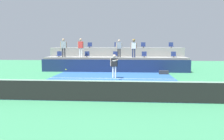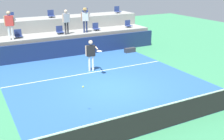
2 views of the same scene
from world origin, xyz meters
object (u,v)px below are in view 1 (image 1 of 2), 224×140
(stadium_chair_lower_far_left, at_px, (59,55))
(tennis_player, at_px, (114,64))
(stadium_chair_upper_far_right, at_px, (171,45))
(spectator_in_white, at_px, (64,46))
(equipment_bag, at_px, (164,72))
(stadium_chair_upper_far_left, at_px, (64,45))
(stadium_chair_lower_far_right, at_px, (174,55))
(stadium_chair_upper_left, at_px, (90,45))
(tennis_ball, at_px, (66,70))
(stadium_chair_lower_right, at_px, (144,55))
(stadium_chair_lower_center, at_px, (115,55))
(stadium_chair_lower_left, at_px, (87,55))
(stadium_chair_upper_center, at_px, (117,45))
(spectator_leaning_on_rail, at_px, (119,47))
(spectator_with_hat, at_px, (134,46))
(stadium_chair_upper_right, at_px, (143,45))
(spectator_in_grey, at_px, (81,46))

(stadium_chair_lower_far_left, xyz_separation_m, tennis_player, (5.48, -4.61, -0.43))
(stadium_chair_upper_far_right, distance_m, spectator_in_white, 10.34)
(spectator_in_white, height_order, equipment_bag, spectator_in_white)
(stadium_chair_upper_far_left, bearing_deg, stadium_chair_lower_far_right, -9.60)
(stadium_chair_upper_far_left, xyz_separation_m, stadium_chair_upper_left, (2.65, 0.00, 0.00))
(stadium_chair_upper_far_left, xyz_separation_m, tennis_ball, (3.26, -10.78, -1.22))
(stadium_chair_upper_far_left, bearing_deg, tennis_player, -49.21)
(tennis_player, bearing_deg, stadium_chair_lower_right, 62.01)
(spectator_in_white, distance_m, tennis_ball, 9.07)
(stadium_chair_lower_center, xyz_separation_m, stadium_chair_upper_far_right, (5.37, 1.80, 0.85))
(stadium_chair_lower_far_left, xyz_separation_m, stadium_chair_lower_left, (2.64, 0.00, 0.00))
(stadium_chair_upper_center, distance_m, spectator_in_white, 5.23)
(equipment_bag, bearing_deg, stadium_chair_upper_far_left, 156.74)
(tennis_player, xyz_separation_m, spectator_in_white, (-4.92, 4.23, 1.24))
(stadium_chair_lower_center, distance_m, stadium_chair_upper_far_left, 5.71)
(spectator_leaning_on_rail, bearing_deg, stadium_chair_upper_far_right, 23.52)
(spectator_with_hat, bearing_deg, spectator_leaning_on_rail, 180.00)
(stadium_chair_lower_right, height_order, equipment_bag, stadium_chair_lower_right)
(stadium_chair_upper_far_left, bearing_deg, spectator_in_white, -74.35)
(stadium_chair_lower_far_right, distance_m, stadium_chair_upper_far_right, 1.99)
(stadium_chair_lower_far_left, distance_m, stadium_chair_upper_center, 5.67)
(stadium_chair_upper_right, bearing_deg, stadium_chair_upper_far_right, 0.00)
(stadium_chair_lower_far_left, bearing_deg, stadium_chair_upper_far_left, 91.72)
(stadium_chair_upper_center, height_order, tennis_ball, stadium_chair_upper_center)
(stadium_chair_upper_left, xyz_separation_m, equipment_bag, (6.78, -4.05, -2.16))
(stadium_chair_upper_center, height_order, spectator_leaning_on_rail, spectator_leaning_on_rail)
(stadium_chair_upper_right, bearing_deg, spectator_with_hat, -114.32)
(stadium_chair_lower_right, relative_size, spectator_with_hat, 0.32)
(stadium_chair_lower_far_left, xyz_separation_m, tennis_ball, (3.20, -8.98, -0.37))
(stadium_chair_lower_right, height_order, spectator_leaning_on_rail, spectator_leaning_on_rail)
(stadium_chair_upper_far_left, bearing_deg, spectator_in_grey, -44.66)
(stadium_chair_lower_far_right, height_order, stadium_chair_upper_right, stadium_chair_upper_right)
(spectator_in_white, distance_m, spectator_leaning_on_rail, 5.09)
(stadium_chair_lower_right, distance_m, stadium_chair_upper_center, 3.29)
(stadium_chair_lower_far_right, distance_m, spectator_with_hat, 3.72)
(stadium_chair_upper_far_left, height_order, spectator_leaning_on_rail, spectator_leaning_on_rail)
(stadium_chair_lower_center, bearing_deg, spectator_in_grey, -173.04)
(stadium_chair_lower_left, xyz_separation_m, stadium_chair_lower_right, (5.29, 0.00, 0.00))
(stadium_chair_lower_far_left, height_order, equipment_bag, stadium_chair_lower_far_left)
(spectator_in_grey, bearing_deg, tennis_ball, -83.07)
(stadium_chair_lower_left, bearing_deg, spectator_leaning_on_rail, -7.28)
(spectator_with_hat, bearing_deg, tennis_ball, -113.65)
(tennis_ball, bearing_deg, stadium_chair_lower_far_left, 109.62)
(stadium_chair_lower_right, distance_m, tennis_player, 5.24)
(stadium_chair_upper_right, distance_m, spectator_with_hat, 2.40)
(stadium_chair_upper_far_left, xyz_separation_m, spectator_in_white, (0.61, -2.18, -0.04))
(stadium_chair_lower_right, bearing_deg, stadium_chair_lower_center, 180.00)
(stadium_chair_lower_left, relative_size, tennis_ball, 7.65)
(spectator_with_hat, relative_size, equipment_bag, 2.16)
(stadium_chair_lower_left, xyz_separation_m, tennis_player, (2.84, -4.61, -0.43))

